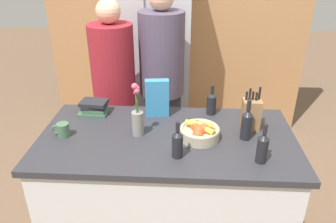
{
  "coord_description": "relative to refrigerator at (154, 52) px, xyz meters",
  "views": [
    {
      "loc": [
        0.11,
        -1.76,
        1.98
      ],
      "look_at": [
        0.0,
        0.1,
        1.03
      ],
      "focal_mm": 35.0,
      "sensor_mm": 36.0,
      "label": 1
    }
  ],
  "objects": [
    {
      "name": "person_in_blue",
      "position": [
        0.13,
        -0.6,
        -0.05
      ],
      "size": [
        0.38,
        0.38,
        1.72
      ],
      "rotation": [
        0.0,
        0.0,
        0.25
      ],
      "color": "#383842",
      "rests_on": "ground_plane"
    },
    {
      "name": "flower_vase",
      "position": [
        0.04,
        -1.46,
        0.02
      ],
      "size": [
        0.07,
        0.07,
        0.35
      ],
      "color": "gray",
      "rests_on": "kitchen_island"
    },
    {
      "name": "book_stack",
      "position": [
        -0.31,
        -1.18,
        -0.05
      ],
      "size": [
        0.21,
        0.15,
        0.09
      ],
      "color": "#3D6047",
      "rests_on": "kitchen_island"
    },
    {
      "name": "back_wall_wood",
      "position": [
        0.22,
        0.36,
        0.29
      ],
      "size": [
        2.81,
        0.12,
        2.6
      ],
      "color": "#AD7A4C",
      "rests_on": "ground_plane"
    },
    {
      "name": "knife_block",
      "position": [
        0.75,
        -1.34,
        0.0
      ],
      "size": [
        0.12,
        0.1,
        0.29
      ],
      "color": "olive",
      "rests_on": "kitchen_island"
    },
    {
      "name": "bottle_vinegar",
      "position": [
        0.29,
        -1.69,
        -0.01
      ],
      "size": [
        0.06,
        0.06,
        0.22
      ],
      "color": "black",
      "rests_on": "kitchen_island"
    },
    {
      "name": "person_at_sink",
      "position": [
        -0.27,
        -0.73,
        -0.1
      ],
      "size": [
        0.36,
        0.36,
        1.63
      ],
      "rotation": [
        0.0,
        0.0,
        0.29
      ],
      "color": "#383842",
      "rests_on": "ground_plane"
    },
    {
      "name": "refrigerator",
      "position": [
        0.0,
        0.0,
        0.0
      ],
      "size": [
        0.73,
        0.62,
        2.02
      ],
      "color": "#B7B7BC",
      "rests_on": "ground_plane"
    },
    {
      "name": "coffee_mug",
      "position": [
        -0.43,
        -1.51,
        -0.06
      ],
      "size": [
        0.11,
        0.08,
        0.09
      ],
      "color": "#42664C",
      "rests_on": "kitchen_island"
    },
    {
      "name": "fruit_bowl",
      "position": [
        0.42,
        -1.49,
        -0.05
      ],
      "size": [
        0.25,
        0.25,
        0.11
      ],
      "color": "tan",
      "rests_on": "kitchen_island"
    },
    {
      "name": "cereal_box",
      "position": [
        0.14,
        -1.19,
        0.03
      ],
      "size": [
        0.17,
        0.08,
        0.26
      ],
      "color": "teal",
      "rests_on": "kitchen_island"
    },
    {
      "name": "kitchen_island",
      "position": [
        0.22,
        -1.47,
        -0.55
      ],
      "size": [
        1.61,
        0.83,
        0.91
      ],
      "color": "silver",
      "rests_on": "ground_plane"
    },
    {
      "name": "bottle_oil",
      "position": [
        0.75,
        -1.71,
        -0.01
      ],
      "size": [
        0.06,
        0.06,
        0.24
      ],
      "color": "black",
      "rests_on": "kitchen_island"
    },
    {
      "name": "bottle_wine",
      "position": [
        0.71,
        -1.47,
        0.0
      ],
      "size": [
        0.07,
        0.07,
        0.26
      ],
      "color": "black",
      "rests_on": "kitchen_island"
    },
    {
      "name": "bottle_water",
      "position": [
        0.51,
        -1.14,
        -0.01
      ],
      "size": [
        0.07,
        0.07,
        0.22
      ],
      "color": "black",
      "rests_on": "kitchen_island"
    }
  ]
}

